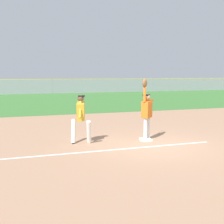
% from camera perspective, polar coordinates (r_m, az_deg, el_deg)
% --- Properties ---
extents(ground_plane, '(83.93, 83.93, 0.00)m').
position_cam_1_polar(ground_plane, '(10.46, 8.25, -6.32)').
color(ground_plane, tan).
extents(outfield_grass, '(54.13, 19.26, 0.01)m').
position_cam_1_polar(outfield_grass, '(27.82, -8.82, 2.24)').
color(outfield_grass, '#3D7533').
rests_on(outfield_grass, ground_plane).
extents(chalk_foul_line, '(12.00, 0.12, 0.01)m').
position_cam_1_polar(chalk_foul_line, '(9.30, -14.26, -8.19)').
color(chalk_foul_line, white).
rests_on(chalk_foul_line, ground_plane).
extents(first_base, '(0.38, 0.38, 0.08)m').
position_cam_1_polar(first_base, '(11.13, 6.45, -5.24)').
color(first_base, white).
rests_on(first_base, ground_plane).
extents(fielder, '(0.74, 0.68, 2.28)m').
position_cam_1_polar(fielder, '(11.03, 6.63, 0.34)').
color(fielder, silver).
rests_on(fielder, ground_plane).
extents(runner, '(0.76, 0.83, 1.72)m').
position_cam_1_polar(runner, '(10.52, -5.96, -0.68)').
color(runner, white).
rests_on(runner, ground_plane).
extents(baseball, '(0.07, 0.07, 0.07)m').
position_cam_1_polar(baseball, '(11.25, 6.39, 4.59)').
color(baseball, white).
extents(outfield_fence, '(54.21, 0.08, 1.75)m').
position_cam_1_polar(outfield_fence, '(37.28, -11.33, 4.82)').
color(outfield_fence, '#93999E').
rests_on(outfield_fence, ground_plane).
extents(parked_car_black, '(4.43, 2.17, 1.25)m').
position_cam_1_polar(parked_car_black, '(41.10, -16.09, 4.62)').
color(parked_car_black, black).
rests_on(parked_car_black, ground_plane).
extents(parked_car_tan, '(4.48, 2.28, 1.25)m').
position_cam_1_polar(parked_car_tan, '(42.25, -8.16, 4.90)').
color(parked_car_tan, tan).
rests_on(parked_car_tan, ground_plane).
extents(parked_car_red, '(4.48, 2.27, 1.25)m').
position_cam_1_polar(parked_car_red, '(42.49, -1.61, 4.99)').
color(parked_car_red, '#B21E1E').
rests_on(parked_car_red, ground_plane).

